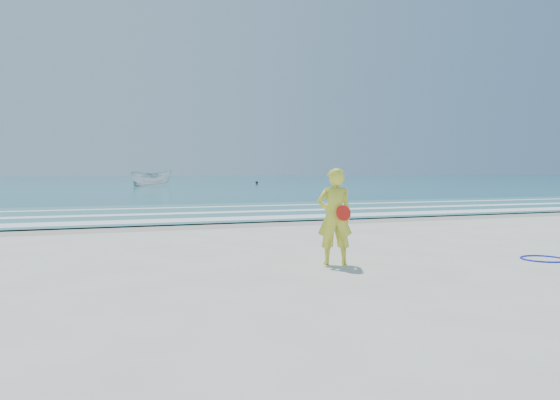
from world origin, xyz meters
name	(u,v)px	position (x,y,z in m)	size (l,w,h in m)	color
ground	(333,280)	(0.00, 0.00, 0.00)	(400.00, 400.00, 0.00)	silver
wet_sand	(204,225)	(0.00, 9.00, 0.00)	(400.00, 2.40, 0.00)	#B2A893
ocean	(97,180)	(0.00, 105.00, 0.02)	(400.00, 190.00, 0.04)	#19727F
shallow	(176,212)	(0.00, 14.00, 0.04)	(400.00, 10.00, 0.01)	#59B7AD
foam_near	(195,220)	(0.00, 10.30, 0.05)	(400.00, 1.40, 0.01)	white
foam_mid	(180,213)	(0.00, 13.20, 0.05)	(400.00, 0.90, 0.01)	white
foam_far	(167,208)	(0.00, 16.50, 0.05)	(400.00, 0.60, 0.01)	white
hoop	(543,259)	(4.49, 0.36, 0.01)	(0.79, 0.79, 0.03)	#0C18E6
boat	(152,178)	(3.96, 53.17, 0.94)	(1.76, 4.68, 1.81)	silver
buoy	(257,182)	(18.11, 59.74, 0.22)	(0.35, 0.35, 0.35)	black
woman	(335,217)	(0.61, 1.22, 0.85)	(0.70, 0.56, 1.69)	yellow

